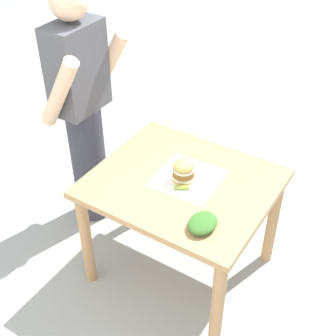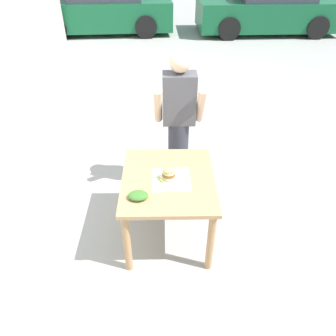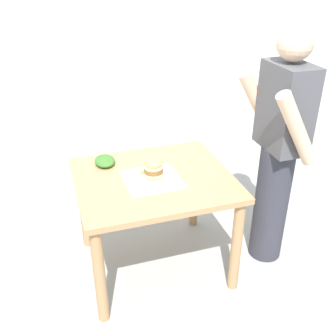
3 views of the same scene
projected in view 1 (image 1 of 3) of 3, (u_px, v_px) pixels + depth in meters
ground_plane at (181, 267)px, 3.12m from camera, size 80.00×80.00×0.00m
patio_table at (182, 197)px, 2.74m from camera, size 0.88×1.02×0.75m
serving_paper at (188, 179)px, 2.68m from camera, size 0.37×0.37×0.00m
sandwich at (184, 170)px, 2.63m from camera, size 0.13×0.13×0.17m
pickle_spear at (182, 187)px, 2.59m from camera, size 0.07×0.08×0.02m
side_salad at (203, 223)px, 2.35m from camera, size 0.18×0.14×0.06m
diner_across_table at (83, 110)px, 3.02m from camera, size 0.55×0.35×1.69m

